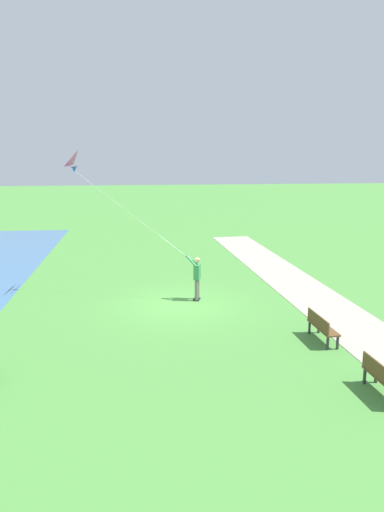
% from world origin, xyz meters
% --- Properties ---
extents(ground_plane, '(120.00, 120.00, 0.00)m').
position_xyz_m(ground_plane, '(0.00, 0.00, 0.00)').
color(ground_plane, '#4C8E3D').
extents(walkway_path, '(4.64, 32.09, 0.02)m').
position_xyz_m(walkway_path, '(-5.58, 2.00, 0.01)').
color(walkway_path, '#ADA393').
rests_on(walkway_path, ground).
extents(person_kite_flyer, '(0.63, 0.50, 1.83)m').
position_xyz_m(person_kite_flyer, '(-0.65, -0.48, 1.05)').
color(person_kite_flyer, '#232328').
rests_on(person_kite_flyer, ground).
extents(flying_kite, '(4.51, 2.18, 4.08)m').
position_xyz_m(flying_kite, '(3.89, -2.07, 5.40)').
color(flying_kite, '#E02D9E').
extents(park_bench_near_walkway, '(0.54, 1.53, 0.88)m').
position_xyz_m(park_bench_near_walkway, '(-4.05, 4.11, 0.51)').
color(park_bench_near_walkway, brown).
rests_on(park_bench_near_walkway, ground).
extents(park_bench_far_walkway, '(0.54, 1.53, 0.88)m').
position_xyz_m(park_bench_far_walkway, '(-4.29, 7.60, 0.51)').
color(park_bench_far_walkway, brown).
rests_on(park_bench_far_walkway, ground).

